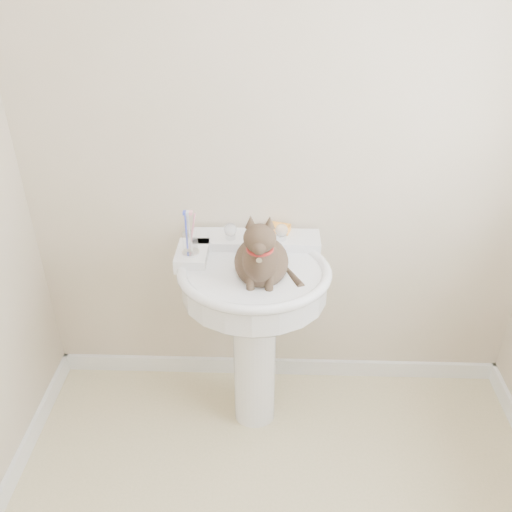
{
  "coord_description": "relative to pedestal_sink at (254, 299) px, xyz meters",
  "views": [
    {
      "loc": [
        -0.04,
        -0.98,
        1.98
      ],
      "look_at": [
        -0.1,
        0.78,
        0.9
      ],
      "focal_mm": 38.0,
      "sensor_mm": 36.0,
      "label": 1
    }
  ],
  "objects": [
    {
      "name": "wall_back",
      "position": [
        0.11,
        0.29,
        0.58
      ],
      "size": [
        2.2,
        0.0,
        2.5
      ],
      "primitive_type": null,
      "color": "beige",
      "rests_on": "ground"
    },
    {
      "name": "baseboard_back",
      "position": [
        0.11,
        0.28,
        -0.63
      ],
      "size": [
        2.2,
        0.02,
        0.09
      ],
      "primitive_type": "cube",
      "color": "white",
      "rests_on": "floor"
    },
    {
      "name": "pedestal_sink",
      "position": [
        0.0,
        0.0,
        0.0
      ],
      "size": [
        0.62,
        0.61,
        0.86
      ],
      "color": "white",
      "rests_on": "floor"
    },
    {
      "name": "faucet",
      "position": [
        0.0,
        0.15,
        0.23
      ],
      "size": [
        0.28,
        0.12,
        0.14
      ],
      "color": "silver",
      "rests_on": "pedestal_sink"
    },
    {
      "name": "soap_bar",
      "position": [
        0.1,
        0.24,
        0.2
      ],
      "size": [
        0.1,
        0.08,
        0.03
      ],
      "primitive_type": "cube",
      "rotation": [
        0.0,
        0.0,
        -0.29
      ],
      "color": "#FEA133",
      "rests_on": "pedestal_sink"
    },
    {
      "name": "toothbrush_cup",
      "position": [
        -0.25,
        0.05,
        0.23
      ],
      "size": [
        0.07,
        0.07,
        0.18
      ],
      "rotation": [
        0.0,
        0.0,
        0.18
      ],
      "color": "silver",
      "rests_on": "pedestal_sink"
    },
    {
      "name": "cat",
      "position": [
        0.03,
        -0.06,
        0.23
      ],
      "size": [
        0.23,
        0.29,
        0.42
      ],
      "rotation": [
        0.0,
        0.0,
        -0.03
      ],
      "color": "brown",
      "rests_on": "pedestal_sink"
    }
  ]
}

